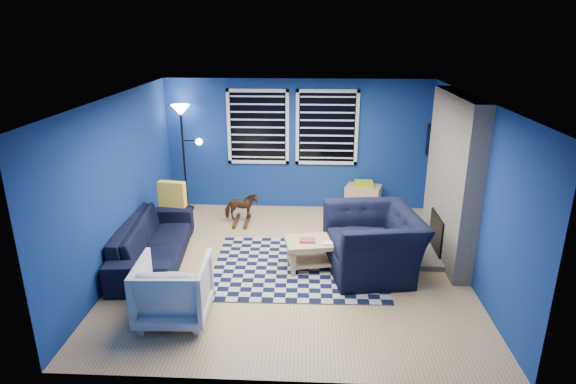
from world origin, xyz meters
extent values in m
plane|color=tan|center=(0.00, 0.00, 0.00)|extent=(5.00, 5.00, 0.00)
plane|color=white|center=(0.00, 0.00, 2.50)|extent=(5.00, 5.00, 0.00)
plane|color=navy|center=(0.00, 2.50, 1.25)|extent=(5.00, 0.00, 5.00)
plane|color=navy|center=(-2.50, 0.00, 1.25)|extent=(0.00, 5.00, 5.00)
plane|color=navy|center=(2.50, 0.00, 1.25)|extent=(0.00, 5.00, 5.00)
cube|color=gray|center=(2.37, 0.50, 1.25)|extent=(0.26, 2.00, 2.50)
cube|color=black|center=(2.23, 0.50, 0.35)|extent=(0.04, 0.70, 0.60)
cube|color=gray|center=(2.10, 0.50, 0.04)|extent=(0.50, 1.20, 0.08)
cube|color=black|center=(-0.75, 2.48, 1.60)|extent=(1.05, 0.02, 1.30)
cube|color=white|center=(-0.75, 2.47, 2.28)|extent=(1.17, 0.05, 0.06)
cube|color=white|center=(-0.75, 2.47, 0.92)|extent=(1.17, 0.05, 0.06)
cube|color=black|center=(0.55, 2.48, 1.60)|extent=(1.05, 0.02, 1.30)
cube|color=white|center=(0.55, 2.47, 2.28)|extent=(1.17, 0.05, 0.06)
cube|color=white|center=(0.55, 2.47, 0.92)|extent=(1.17, 0.05, 0.06)
cube|color=black|center=(2.45, 2.00, 1.40)|extent=(0.06, 1.00, 0.58)
cube|color=black|center=(2.42, 2.00, 1.40)|extent=(0.01, 0.92, 0.50)
cube|color=black|center=(0.09, -0.07, 0.01)|extent=(2.53, 2.03, 0.02)
imported|color=black|center=(-2.10, 0.05, 0.33)|extent=(2.32, 1.09, 0.66)
imported|color=black|center=(1.17, -0.11, 0.45)|extent=(1.58, 1.44, 0.91)
imported|color=gray|center=(-1.38, -1.44, 0.39)|extent=(0.88, 0.90, 0.79)
imported|color=#4C2B18|center=(-0.99, 1.60, 0.31)|extent=(0.42, 0.63, 0.49)
cube|color=tan|center=(0.38, -0.05, 0.42)|extent=(1.02, 0.70, 0.06)
cube|color=tan|center=(0.38, -0.05, 0.13)|extent=(0.92, 0.60, 0.03)
cube|color=#A52F4E|center=(0.22, -0.11, 0.46)|extent=(0.24, 0.20, 0.03)
cube|color=silver|center=(0.54, -0.18, 0.46)|extent=(0.20, 0.16, 0.03)
cube|color=tan|center=(-0.02, -0.26, 0.20)|extent=(0.07, 0.07, 0.38)
cube|color=tan|center=(0.78, -0.26, 0.20)|extent=(0.07, 0.07, 0.38)
cube|color=tan|center=(-0.02, 0.16, 0.20)|extent=(0.07, 0.07, 0.38)
cube|color=tan|center=(0.78, 0.16, 0.20)|extent=(0.07, 0.07, 0.38)
cube|color=tan|center=(1.27, 2.25, 0.27)|extent=(0.74, 0.59, 0.53)
cube|color=black|center=(1.27, 2.25, 0.27)|extent=(0.64, 0.53, 0.43)
cube|color=#A4C216|center=(1.27, 2.25, 0.58)|extent=(0.40, 0.35, 0.09)
cylinder|color=black|center=(-2.15, 2.25, 0.02)|extent=(0.26, 0.26, 0.03)
cylinder|color=black|center=(-2.15, 2.25, 0.96)|extent=(0.04, 0.04, 1.90)
cone|color=white|center=(-2.15, 2.25, 1.94)|extent=(0.34, 0.34, 0.19)
sphere|color=white|center=(-1.83, 2.20, 1.37)|extent=(0.13, 0.13, 0.13)
cube|color=gold|center=(-1.95, 0.68, 0.86)|extent=(0.45, 0.19, 0.41)
camera|label=1|loc=(0.25, -6.47, 3.41)|focal=30.00mm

